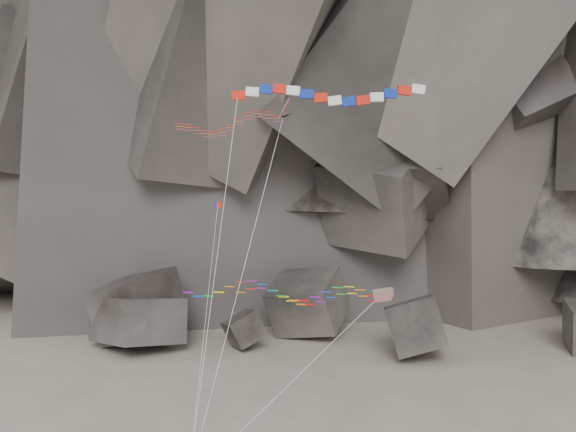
% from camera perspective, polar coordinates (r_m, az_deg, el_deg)
% --- Properties ---
extents(headland, '(110.00, 70.00, 84.00)m').
position_cam_1_polar(headland, '(114.74, 4.17, 15.50)').
color(headland, '#595049').
rests_on(headland, ground).
extents(boulder_field, '(56.45, 18.05, 8.56)m').
position_cam_1_polar(boulder_field, '(76.82, -0.17, -8.55)').
color(boulder_field, '#47423F').
rests_on(boulder_field, ground).
extents(delta_kite, '(8.98, 11.06, 22.29)m').
position_cam_1_polar(delta_kite, '(49.86, -5.15, 7.27)').
color(delta_kite, red).
rests_on(delta_kite, ground).
extents(banner_kite, '(12.98, 7.32, 22.63)m').
position_cam_1_polar(banner_kite, '(43.95, 3.13, 9.48)').
color(banner_kite, red).
rests_on(banner_kite, ground).
extents(parafoil_kite, '(13.70, 6.69, 10.45)m').
position_cam_1_polar(parafoil_kite, '(45.37, -1.02, -5.97)').
color(parafoil_kite, '#E4B50C').
rests_on(parafoil_kite, ground).
extents(pennant_kite, '(0.53, 7.83, 15.32)m').
position_cam_1_polar(pennant_kite, '(45.82, -6.04, -3.25)').
color(pennant_kite, red).
rests_on(pennant_kite, ground).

